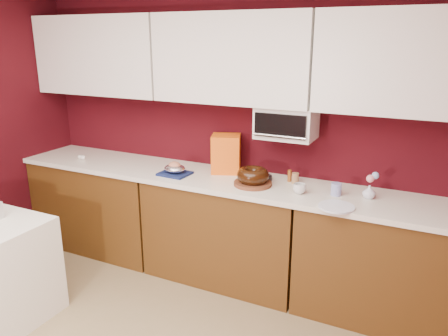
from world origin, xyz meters
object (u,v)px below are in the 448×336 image
at_px(foil_ham_nest, 175,168).
at_px(pandoro_box, 226,154).
at_px(bundt_cake, 253,175).
at_px(blue_jar, 336,189).
at_px(toaster_oven, 287,122).
at_px(coffee_mug, 299,188).
at_px(flower_vase, 369,191).

distance_m(foil_ham_nest, pandoro_box, 0.45).
distance_m(bundt_cake, blue_jar, 0.64).
relative_size(toaster_oven, pandoro_box, 1.39).
relative_size(foil_ham_nest, pandoro_box, 0.57).
xyz_separation_m(bundt_cake, pandoro_box, (-0.34, 0.23, 0.08)).
bearing_deg(coffee_mug, bundt_cake, 176.61).
xyz_separation_m(blue_jar, flower_vase, (0.23, 0.04, 0.01)).
bearing_deg(bundt_cake, coffee_mug, -3.39).
relative_size(foil_ham_nest, coffee_mug, 2.04).
relative_size(coffee_mug, blue_jar, 1.00).
bearing_deg(foil_ham_nest, flower_vase, 5.02).
height_order(foil_ham_nest, blue_jar, blue_jar).
bearing_deg(pandoro_box, flower_vase, -27.12).
distance_m(toaster_oven, coffee_mug, 0.54).
height_order(bundt_cake, flower_vase, bundt_cake).
bearing_deg(flower_vase, bundt_cake, -173.36).
bearing_deg(pandoro_box, foil_ham_nest, -163.91).
height_order(coffee_mug, flower_vase, flower_vase).
relative_size(toaster_oven, foil_ham_nest, 2.43).
distance_m(toaster_oven, bundt_cake, 0.49).
distance_m(coffee_mug, flower_vase, 0.49).
bearing_deg(toaster_oven, blue_jar, -20.10).
bearing_deg(bundt_cake, toaster_oven, 51.37).
relative_size(bundt_cake, foil_ham_nest, 1.36).
height_order(foil_ham_nest, pandoro_box, pandoro_box).
relative_size(bundt_cake, pandoro_box, 0.78).
bearing_deg(flower_vase, coffee_mug, -165.59).
xyz_separation_m(toaster_oven, pandoro_box, (-0.53, 0.00, -0.31)).
bearing_deg(blue_jar, foil_ham_nest, -175.78).
bearing_deg(bundt_cake, foil_ham_nest, -176.99).
xyz_separation_m(coffee_mug, flower_vase, (0.48, 0.12, 0.01)).
distance_m(bundt_cake, foil_ham_nest, 0.70).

